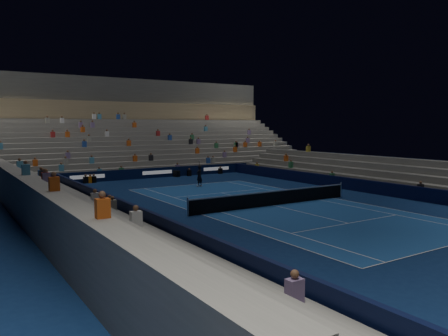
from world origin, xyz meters
TOP-DOWN VIEW (x-y plane):
  - ground at (0.00, 0.00)m, footprint 90.00×90.00m
  - court_surface at (0.00, 0.00)m, footprint 10.97×23.77m
  - sponsor_barrier_far at (0.00, 18.50)m, footprint 44.00×0.25m
  - sponsor_barrier_east at (9.70, 0.00)m, footprint 0.25×37.00m
  - sponsor_barrier_west at (-9.70, 0.00)m, footprint 0.25×37.00m
  - grandstand_main at (0.00, 27.90)m, footprint 44.00×15.20m
  - grandstand_east at (13.17, 0.00)m, footprint 5.00×37.00m
  - grandstand_west at (-13.17, 0.00)m, footprint 5.00×37.00m
  - tennis_net at (0.00, 0.00)m, footprint 12.90×0.10m
  - tennis_player at (0.38, 10.51)m, footprint 0.79×0.66m
  - broadcast_camera at (2.01, 18.03)m, footprint 0.66×1.02m

SIDE VIEW (x-z plane):
  - ground at x=0.00m, z-range 0.00..0.00m
  - court_surface at x=0.00m, z-range 0.00..0.01m
  - broadcast_camera at x=2.01m, z-range 0.01..0.64m
  - sponsor_barrier_far at x=0.00m, z-range 0.00..1.00m
  - sponsor_barrier_east at x=9.70m, z-range 0.00..1.00m
  - sponsor_barrier_west at x=-9.70m, z-range 0.00..1.00m
  - tennis_net at x=0.00m, z-range -0.05..1.05m
  - grandstand_east at x=13.17m, z-range -0.33..2.17m
  - grandstand_west at x=-13.17m, z-range -0.33..2.17m
  - tennis_player at x=0.38m, z-range 0.00..1.85m
  - grandstand_main at x=0.00m, z-range -2.22..8.98m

